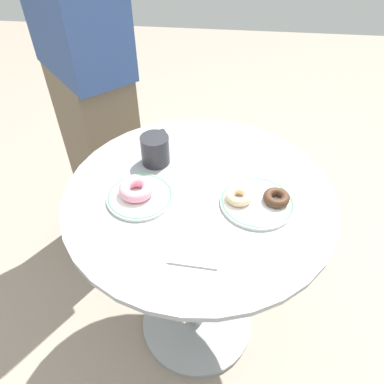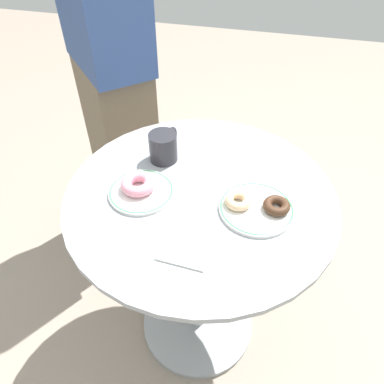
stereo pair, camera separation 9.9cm
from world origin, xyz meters
The scene contains 10 objects.
ground_plane centered at (0.00, 0.00, -0.01)m, with size 7.00×7.00×0.02m, color gray.
cafe_table centered at (0.00, 0.00, 0.50)m, with size 0.77×0.77×0.77m.
plate_left centered at (-0.16, -0.04, 0.77)m, with size 0.18×0.18×0.01m.
plate_right centered at (0.16, -0.03, 0.77)m, with size 0.20×0.20×0.01m.
donut_pink_frosted centered at (-0.17, -0.04, 0.79)m, with size 0.10×0.10×0.03m, color pink.
donut_chocolate centered at (0.21, -0.03, 0.79)m, with size 0.07×0.07×0.02m, color #422819.
donut_glazed centered at (0.11, -0.03, 0.79)m, with size 0.07×0.07×0.02m, color #E0B789.
paper_napkin centered at (0.01, -0.19, 0.77)m, with size 0.12×0.14×0.01m, color white.
coffee_mug centered at (-0.14, 0.12, 0.81)m, with size 0.09×0.13×0.09m.
person_figure centered at (-0.47, 0.49, 0.80)m, with size 0.43×0.44×1.64m.
Camera 2 is at (0.16, -0.73, 1.47)m, focal length 34.04 mm.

